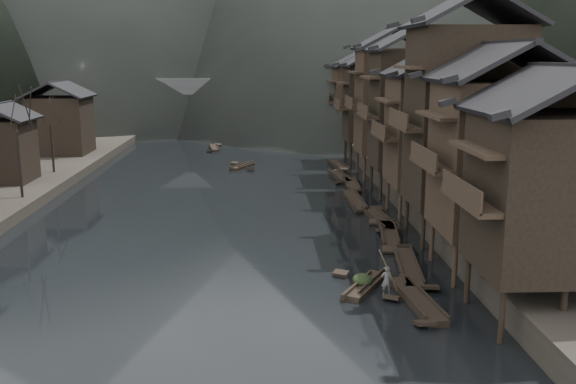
{
  "coord_description": "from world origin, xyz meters",
  "views": [
    {
      "loc": [
        3.55,
        -36.56,
        12.55
      ],
      "look_at": [
        5.63,
        10.68,
        2.5
      ],
      "focal_mm": 40.0,
      "sensor_mm": 36.0,
      "label": 1
    }
  ],
  "objects": [
    {
      "name": "boatman",
      "position": [
        10.13,
        -4.86,
        1.23
      ],
      "size": [
        0.59,
        0.4,
        1.58
      ],
      "primitive_type": "imported",
      "rotation": [
        0.0,
        0.0,
        3.17
      ],
      "color": "#5E5E60",
      "rests_on": "hero_sampan"
    },
    {
      "name": "stone_bridge",
      "position": [
        -0.0,
        72.0,
        5.11
      ],
      "size": [
        40.0,
        6.0,
        9.0
      ],
      "color": "#4C4C4F",
      "rests_on": "ground"
    },
    {
      "name": "water",
      "position": [
        0.0,
        0.0,
        0.0
      ],
      "size": [
        300.0,
        300.0,
        0.0
      ],
      "primitive_type": "plane",
      "color": "black",
      "rests_on": "ground"
    },
    {
      "name": "hero_sampan",
      "position": [
        9.26,
        -3.32,
        0.2
      ],
      "size": [
        3.21,
        4.82,
        0.44
      ],
      "color": "black",
      "rests_on": "water"
    },
    {
      "name": "stilt_houses",
      "position": [
        17.28,
        19.27,
        8.99
      ],
      "size": [
        9.0,
        67.6,
        16.84
      ],
      "color": "black",
      "rests_on": "ground"
    },
    {
      "name": "midriver_boats",
      "position": [
        1.03,
        50.52,
        0.2
      ],
      "size": [
        10.86,
        32.63,
        0.45
      ],
      "color": "black",
      "rests_on": "water"
    },
    {
      "name": "bamboo_pole",
      "position": [
        10.33,
        -4.86,
        3.71
      ],
      "size": [
        1.69,
        1.93,
        3.38
      ],
      "primitive_type": "cylinder",
      "rotation": [
        0.63,
        0.0,
        -0.72
      ],
      "color": "#8C7A51",
      "rests_on": "boatman"
    },
    {
      "name": "right_bank",
      "position": [
        35.0,
        40.0,
        0.9
      ],
      "size": [
        40.0,
        200.0,
        1.8
      ],
      "primitive_type": "cube",
      "color": "#2D2823",
      "rests_on": "ground"
    },
    {
      "name": "cargo_heap",
      "position": [
        9.15,
        -3.11,
        0.77
      ],
      "size": [
        1.11,
        1.45,
        0.67
      ],
      "primitive_type": "ellipsoid",
      "color": "black",
      "rests_on": "hero_sampan"
    },
    {
      "name": "moored_sampans",
      "position": [
        12.26,
        14.99,
        0.2
      ],
      "size": [
        3.05,
        49.0,
        0.47
      ],
      "color": "black",
      "rests_on": "water"
    }
  ]
}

